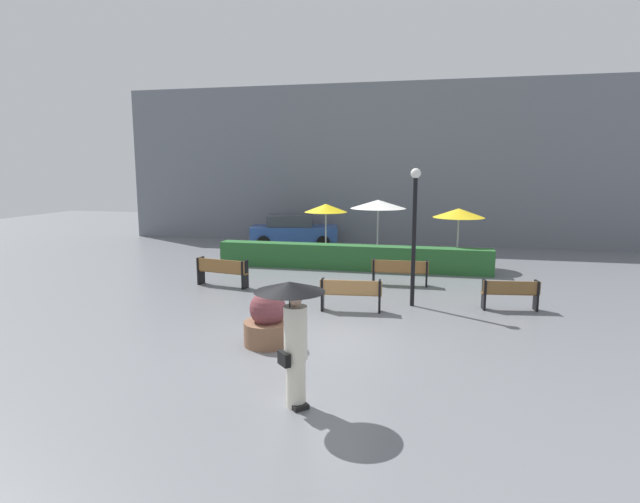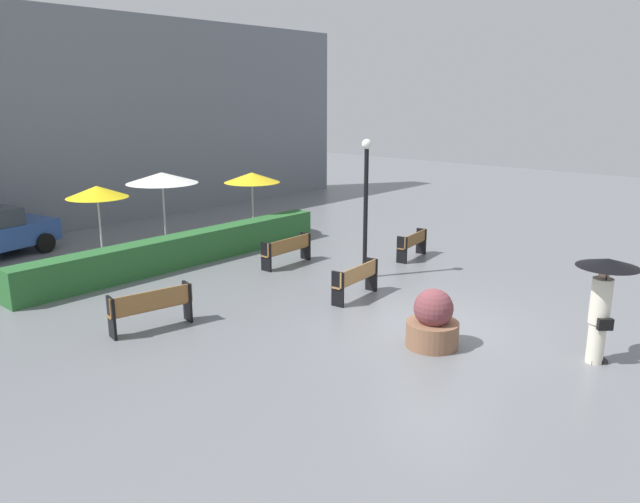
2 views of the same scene
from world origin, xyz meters
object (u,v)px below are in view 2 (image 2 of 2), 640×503
Objects in this scene: pedestrian_with_umbrella at (603,292)px; patio_umbrella_white at (162,178)px; lamp_post at (366,194)px; bench_far_right at (413,243)px; patio_umbrella_yellow_far at (252,178)px; bench_mid_center at (356,278)px; bench_far_left at (151,306)px; bench_back_row at (287,249)px; planter_pot at (433,322)px; patio_umbrella_yellow at (97,192)px.

patio_umbrella_white is (-0.21, 13.68, 0.94)m from pedestrian_with_umbrella.
patio_umbrella_white is (-1.78, 6.92, 0.01)m from lamp_post.
bench_far_right is 8.31m from patio_umbrella_white.
lamp_post is 7.14m from patio_umbrella_white.
bench_mid_center is at bearing -112.94° from patio_umbrella_yellow_far.
pedestrian_with_umbrella is 0.90× the size of patio_umbrella_yellow_far.
bench_back_row is (5.68, 1.46, -0.04)m from bench_far_left.
lamp_post is (1.57, 6.77, 0.93)m from pedestrian_with_umbrella.
patio_umbrella_yellow_far reaches higher than bench_far_left.
patio_umbrella_yellow reaches higher than planter_pot.
bench_back_row is 3.63m from bench_mid_center.
planter_pot is at bearing -56.94° from bench_far_left.
bench_back_row is at bearing -118.07° from patio_umbrella_yellow_far.
bench_mid_center is 8.10m from patio_umbrella_white.
bench_far_left is 5.03m from bench_mid_center.
lamp_post is (-2.63, -0.13, 1.87)m from bench_far_right.
patio_umbrella_yellow is at bearing 95.61° from planter_pot.
bench_far_right is 9.72m from patio_umbrella_yellow.
bench_far_right is (8.83, -0.92, -0.05)m from bench_far_left.
patio_umbrella_white reaches higher than patio_umbrella_yellow_far.
bench_far_right is 6.91m from planter_pot.
bench_far_left is 0.49× the size of lamp_post.
bench_far_left is 7.57m from patio_umbrella_white.
patio_umbrella_white is 1.10× the size of patio_umbrella_yellow_far.
bench_mid_center is 0.81× the size of pedestrian_with_umbrella.
bench_mid_center is (4.61, -2.01, -0.02)m from bench_far_left.
lamp_post reaches higher than bench_mid_center.
bench_far_right is at bearing 14.51° from bench_mid_center.
patio_umbrella_yellow_far is (3.01, 7.12, 1.60)m from bench_mid_center.
lamp_post is (1.59, 0.97, 1.83)m from bench_mid_center.
bench_back_row is 9.37m from pedestrian_with_umbrella.
bench_mid_center is (-1.07, -3.47, 0.02)m from bench_back_row.
patio_umbrella_white reaches higher than bench_far_left.
bench_back_row is at bearing 14.38° from bench_far_left.
bench_far_right is at bearing 36.51° from planter_pot.
bench_far_right is 0.66× the size of patio_umbrella_yellow.
pedestrian_with_umbrella is (0.02, -5.80, 0.90)m from bench_mid_center.
pedestrian_with_umbrella is 3.22m from planter_pot.
patio_umbrella_yellow is (-3.48, 4.52, 1.66)m from bench_back_row.
lamp_post is (2.93, 3.99, 1.84)m from planter_pot.
bench_mid_center is at bearing -148.77° from lamp_post.
pedestrian_with_umbrella is 7.01m from lamp_post.
bench_far_right is 0.66× the size of patio_umbrella_yellow_far.
patio_umbrella_white is at bearing 104.45° from lamp_post.
planter_pot is 11.12m from patio_umbrella_white.
pedestrian_with_umbrella is (-1.05, -9.27, 0.93)m from bench_back_row.
bench_mid_center is 7.89m from patio_umbrella_yellow_far.
patio_umbrella_white is 3.30m from patio_umbrella_yellow_far.
bench_far_left is at bearing 120.66° from pedestrian_with_umbrella.
bench_mid_center is at bearing -107.09° from bench_back_row.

